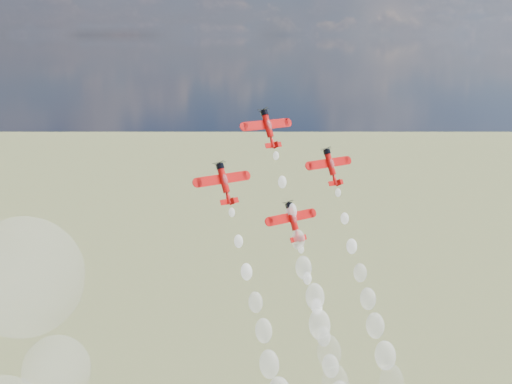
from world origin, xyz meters
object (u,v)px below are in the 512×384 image
object	(u,v)px
plane_right	(331,166)
plane_slot	(293,221)
plane_lead	(268,128)
plane_left	(224,182)

from	to	relation	value
plane_right	plane_slot	distance (m)	16.41
plane_lead	plane_left	distance (m)	16.41
plane_slot	plane_right	bearing A→B (deg)	15.97
plane_lead	plane_slot	size ratio (longest dim) A/B	1.00
plane_lead	plane_left	world-z (taller)	plane_lead
plane_lead	plane_left	size ratio (longest dim) A/B	1.00
plane_lead	plane_right	xyz separation A→B (m)	(13.45, -3.85, -8.59)
plane_right	plane_slot	world-z (taller)	plane_right
plane_left	plane_right	xyz separation A→B (m)	(26.89, 0.00, 0.00)
plane_lead	plane_slot	bearing A→B (deg)	-90.00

